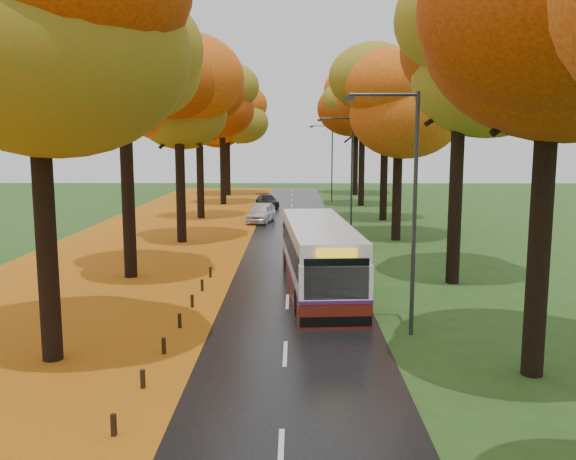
{
  "coord_description": "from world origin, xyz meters",
  "views": [
    {
      "loc": [
        0.27,
        -11.77,
        6.48
      ],
      "look_at": [
        0.0,
        14.36,
        2.6
      ],
      "focal_mm": 38.0,
      "sensor_mm": 36.0,
      "label": 1
    }
  ],
  "objects_px": {
    "streetlamp_near": "(407,195)",
    "car_dark": "(267,201)",
    "car_white": "(261,213)",
    "streetlamp_far": "(330,157)",
    "streetlamp_mid": "(348,166)",
    "bus": "(319,255)",
    "car_silver": "(262,211)"
  },
  "relations": [
    {
      "from": "streetlamp_mid",
      "to": "car_white",
      "type": "height_order",
      "value": "streetlamp_mid"
    },
    {
      "from": "streetlamp_far",
      "to": "streetlamp_mid",
      "type": "bearing_deg",
      "value": -90.0
    },
    {
      "from": "streetlamp_near",
      "to": "streetlamp_far",
      "type": "xyz_separation_m",
      "value": [
        0.0,
        44.0,
        0.0
      ]
    },
    {
      "from": "car_white",
      "to": "car_silver",
      "type": "height_order",
      "value": "car_white"
    },
    {
      "from": "bus",
      "to": "car_dark",
      "type": "height_order",
      "value": "bus"
    },
    {
      "from": "streetlamp_mid",
      "to": "car_white",
      "type": "distance_m",
      "value": 9.35
    },
    {
      "from": "streetlamp_far",
      "to": "car_white",
      "type": "xyz_separation_m",
      "value": [
        -6.3,
        -16.34,
        -3.96
      ]
    },
    {
      "from": "streetlamp_mid",
      "to": "car_silver",
      "type": "relative_size",
      "value": 2.12
    },
    {
      "from": "car_white",
      "to": "car_dark",
      "type": "relative_size",
      "value": 1.01
    },
    {
      "from": "streetlamp_near",
      "to": "car_dark",
      "type": "bearing_deg",
      "value": 99.24
    },
    {
      "from": "streetlamp_near",
      "to": "streetlamp_mid",
      "type": "relative_size",
      "value": 1.0
    },
    {
      "from": "streetlamp_far",
      "to": "car_silver",
      "type": "distance_m",
      "value": 15.93
    },
    {
      "from": "car_white",
      "to": "streetlamp_far",
      "type": "bearing_deg",
      "value": 80.48
    },
    {
      "from": "streetlamp_mid",
      "to": "car_dark",
      "type": "distance_m",
      "value": 18.31
    },
    {
      "from": "streetlamp_near",
      "to": "car_silver",
      "type": "distance_m",
      "value": 30.86
    },
    {
      "from": "streetlamp_mid",
      "to": "bus",
      "type": "distance_m",
      "value": 16.64
    },
    {
      "from": "streetlamp_far",
      "to": "bus",
      "type": "height_order",
      "value": "streetlamp_far"
    },
    {
      "from": "streetlamp_far",
      "to": "car_white",
      "type": "relative_size",
      "value": 1.92
    },
    {
      "from": "car_silver",
      "to": "car_dark",
      "type": "xyz_separation_m",
      "value": [
        0.0,
        8.76,
        -0.03
      ]
    },
    {
      "from": "streetlamp_near",
      "to": "car_dark",
      "type": "relative_size",
      "value": 1.95
    },
    {
      "from": "car_white",
      "to": "streetlamp_mid",
      "type": "bearing_deg",
      "value": -30.39
    },
    {
      "from": "bus",
      "to": "car_dark",
      "type": "distance_m",
      "value": 33.04
    },
    {
      "from": "streetlamp_far",
      "to": "car_dark",
      "type": "bearing_deg",
      "value": -139.92
    },
    {
      "from": "streetlamp_mid",
      "to": "bus",
      "type": "height_order",
      "value": "streetlamp_mid"
    },
    {
      "from": "streetlamp_mid",
      "to": "streetlamp_far",
      "type": "distance_m",
      "value": 22.0
    },
    {
      "from": "streetlamp_near",
      "to": "streetlamp_mid",
      "type": "xyz_separation_m",
      "value": [
        0.0,
        22.0,
        0.0
      ]
    },
    {
      "from": "bus",
      "to": "car_white",
      "type": "distance_m",
      "value": 22.1
    },
    {
      "from": "car_silver",
      "to": "car_dark",
      "type": "distance_m",
      "value": 8.76
    },
    {
      "from": "streetlamp_far",
      "to": "bus",
      "type": "distance_m",
      "value": 38.34
    },
    {
      "from": "streetlamp_near",
      "to": "car_silver",
      "type": "height_order",
      "value": "streetlamp_near"
    },
    {
      "from": "streetlamp_near",
      "to": "car_silver",
      "type": "xyz_separation_m",
      "value": [
        -6.3,
        29.94,
        -4.05
      ]
    },
    {
      "from": "streetlamp_far",
      "to": "car_dark",
      "type": "distance_m",
      "value": 9.18
    }
  ]
}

